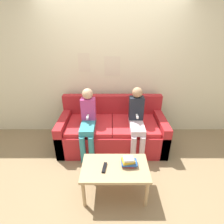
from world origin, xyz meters
TOP-DOWN VIEW (x-y plane):
  - ground_plane at (0.00, 0.00)m, footprint 10.00×10.00m
  - wall_back at (-0.00, 1.10)m, footprint 8.00×0.06m
  - couch at (0.00, 0.56)m, footprint 1.88×0.89m
  - coffee_table at (0.03, -0.52)m, footprint 0.85×0.50m
  - person_left at (-0.41, 0.36)m, footprint 0.24×0.60m
  - person_right at (0.41, 0.36)m, footprint 0.24×0.60m
  - tv_remote at (-0.10, -0.54)m, footprint 0.06×0.17m
  - book_stack at (0.20, -0.49)m, footprint 0.20×0.14m

SIDE VIEW (x-z plane):
  - ground_plane at x=0.00m, z-range 0.00..0.00m
  - couch at x=0.00m, z-range -0.14..0.73m
  - coffee_table at x=0.03m, z-range 0.17..0.61m
  - tv_remote at x=-0.10m, z-range 0.45..0.47m
  - book_stack at x=0.20m, z-range 0.44..0.57m
  - person_left at x=-0.41m, z-range 0.07..1.21m
  - person_right at x=0.41m, z-range 0.07..1.23m
  - wall_back at x=0.00m, z-range 0.00..2.60m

